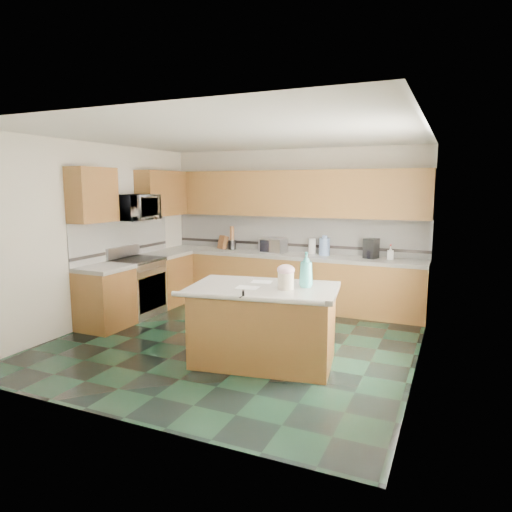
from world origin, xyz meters
The scene contains 52 objects.
floor centered at (0.00, 0.00, 0.00)m, with size 4.60×4.60×0.00m, color black.
ceiling centered at (0.00, 0.00, 2.70)m, with size 4.60×4.60×0.00m, color white.
wall_back centered at (0.00, 2.32, 1.35)m, with size 4.60×0.04×2.70m, color white.
wall_front centered at (0.00, -2.32, 1.35)m, with size 4.60×0.04×2.70m, color white.
wall_left centered at (-2.32, 0.00, 1.35)m, with size 0.04×4.60×2.70m, color white.
wall_right centered at (2.32, 0.00, 1.35)m, with size 0.04×4.60×2.70m, color white.
back_base_cab centered at (0.00, 2.00, 0.43)m, with size 4.60×0.60×0.86m, color #402510.
back_countertop centered at (0.00, 2.00, 0.89)m, with size 4.60×0.64×0.06m, color white.
back_upper_cab centered at (0.00, 2.13, 1.94)m, with size 4.60×0.33×0.78m, color #402510.
back_backsplash centered at (0.00, 2.29, 1.24)m, with size 4.60×0.02×0.63m, color silver.
back_accent_band centered at (0.00, 2.28, 1.04)m, with size 4.60×0.01×0.05m, color black.
left_base_cab_rear centered at (-2.00, 1.29, 0.43)m, with size 0.60×0.82×0.86m, color #402510.
left_counter_rear centered at (-2.00, 1.29, 0.89)m, with size 0.64×0.82×0.06m, color white.
left_base_cab_front centered at (-2.00, -0.24, 0.43)m, with size 0.60×0.72×0.86m, color #402510.
left_counter_front centered at (-2.00, -0.24, 0.89)m, with size 0.64×0.72×0.06m, color white.
left_backsplash centered at (-2.29, 0.55, 1.24)m, with size 0.02×2.30×0.63m, color silver.
left_accent_band centered at (-2.28, 0.55, 1.04)m, with size 0.01×2.30×0.05m, color black.
left_upper_cab_rear centered at (-2.13, 1.42, 1.94)m, with size 0.33×1.09×0.78m, color #402510.
left_upper_cab_front centered at (-2.13, -0.24, 1.94)m, with size 0.33×0.72×0.78m, color #402510.
range_body centered at (-2.00, 0.50, 0.44)m, with size 0.60×0.76×0.88m, color #B7B7BC.
range_oven_door centered at (-1.71, 0.50, 0.40)m, with size 0.02×0.68×0.55m, color black.
range_cooktop centered at (-2.00, 0.50, 0.90)m, with size 0.62×0.78×0.04m, color black.
range_handle centered at (-1.68, 0.50, 0.78)m, with size 0.02×0.02×0.66m, color #B7B7BC.
range_backguard centered at (-2.26, 0.50, 1.02)m, with size 0.06×0.76×0.18m, color #B7B7BC.
microwave centered at (-2.00, 0.50, 1.73)m, with size 0.73×0.50×0.41m, color #B7B7BC.
island_base centered at (0.64, -0.53, 0.43)m, with size 1.58×0.90×0.86m, color #402510.
island_top centered at (0.64, -0.53, 0.89)m, with size 1.68×1.00×0.06m, color white.
island_bullnose centered at (0.64, -1.03, 0.89)m, with size 0.06×0.06×1.68m, color white.
treat_jar centered at (0.92, -0.56, 1.01)m, with size 0.18×0.18×0.19m, color beige.
treat_jar_lid centered at (0.92, -0.56, 1.14)m, with size 0.20×0.20×0.12m, color beige.
treat_jar_knob centered at (0.92, -0.56, 1.18)m, with size 0.02×0.02×0.06m, color tan.
treat_jar_knob_end_l centered at (0.89, -0.56, 1.18)m, with size 0.03×0.03×0.03m, color tan.
treat_jar_knob_end_r centered at (0.95, -0.56, 1.18)m, with size 0.03×0.03×0.03m, color tan.
soap_bottle_island centered at (1.09, -0.37, 1.12)m, with size 0.16×0.16×0.40m, color teal.
paper_sheet_a centered at (0.50, -0.67, 0.92)m, with size 0.26×0.19×0.00m, color white.
paper_sheet_b centered at (0.52, -0.32, 0.92)m, with size 0.25×0.18×0.00m, color white.
clamp_body centered at (0.60, -1.01, 0.93)m, with size 0.03×0.09×0.08m, color black.
clamp_handle centered at (0.60, -1.06, 0.91)m, with size 0.01×0.01×0.06m, color black.
knife_block centered at (-1.27, 2.05, 1.04)m, with size 0.13×0.11×0.25m, color #472814.
utensil_crock centered at (-1.09, 2.08, 1.01)m, with size 0.14×0.14×0.17m, color black.
utensil_bundle centered at (-1.09, 2.08, 1.22)m, with size 0.08×0.08×0.25m, color #472814.
toaster_oven centered at (-0.28, 2.05, 1.04)m, with size 0.42×0.29×0.24m, color #B7B7BC.
toaster_oven_door centered at (-0.28, 1.91, 1.04)m, with size 0.38×0.01×0.20m, color black.
paper_towel centered at (0.41, 2.10, 1.05)m, with size 0.12×0.12×0.27m, color white.
paper_towel_base centered at (0.41, 2.10, 0.93)m, with size 0.18×0.18×0.01m, color #B7B7BC.
water_jug centered at (0.64, 2.06, 1.07)m, with size 0.18×0.18×0.29m, color #7595D0.
water_jug_neck centered at (0.64, 2.06, 1.23)m, with size 0.08×0.08×0.04m, color #7595D0.
coffee_maker centered at (1.40, 2.08, 1.08)m, with size 0.19×0.21×0.32m, color black.
coffee_carafe centered at (1.40, 2.03, 0.99)m, with size 0.13×0.13×0.13m, color black.
soap_bottle_back centered at (1.71, 2.05, 1.03)m, with size 0.10×0.10×0.21m, color white.
soap_back_cap centered at (1.71, 2.05, 1.15)m, with size 0.02×0.02×0.03m, color red.
window_light_proxy centered at (2.29, -0.20, 1.50)m, with size 0.02×1.40×1.10m, color white.
Camera 1 is at (2.64, -5.27, 2.06)m, focal length 32.00 mm.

